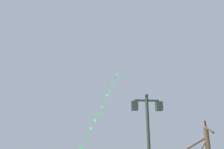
# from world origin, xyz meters

# --- Properties ---
(twin_lantern_lamp_post) EXTENTS (1.39, 0.28, 4.42)m
(twin_lantern_lamp_post) POSITION_xyz_m (2.09, 8.22, 3.08)
(twin_lantern_lamp_post) COLOR #1E2D23
(twin_lantern_lamp_post) RESTS_ON ground_plane
(kite_train) EXTENTS (5.76, 16.85, 14.47)m
(kite_train) POSITION_xyz_m (0.79, 26.37, 7.67)
(kite_train) COLOR brown
(kite_train) RESTS_ON ground_plane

